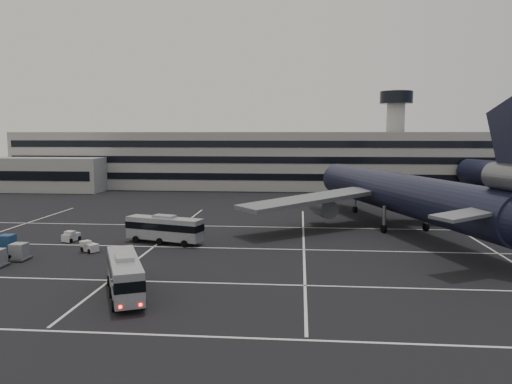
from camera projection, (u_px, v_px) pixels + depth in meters
The scene contains 9 objects.
ground at pixel (196, 256), 55.58m from camera, with size 260.00×260.00×0.00m, color black.
lane_markings at pixel (206, 254), 56.21m from camera, with size 90.00×55.62×0.01m.
terminal at pixel (243, 160), 125.43m from camera, with size 125.00×26.00×24.00m.
hills at pixel (314, 192), 223.60m from camera, with size 352.00×180.00×44.00m.
trijet_main at pixel (401, 193), 70.14m from camera, with size 45.38×56.49×18.08m.
bus_near at pixel (125, 273), 41.53m from camera, with size 6.25×10.14×3.55m.
bus_far at pixel (164, 228), 61.85m from camera, with size 10.23×5.11×3.52m.
tug_a at pixel (71, 237), 62.93m from camera, with size 1.80×2.45×1.42m.
tug_b at pixel (90, 247), 57.37m from camera, with size 2.42×2.25×1.34m.
Camera 1 is at (11.46, -53.58, 13.47)m, focal length 35.00 mm.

